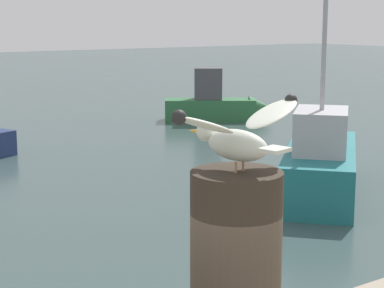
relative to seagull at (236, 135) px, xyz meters
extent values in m
cylinder|color=tan|center=(0.02, -0.01, -0.10)|extent=(0.01, 0.01, 0.04)
cylinder|color=tan|center=(-0.01, -0.02, -0.10)|extent=(0.01, 0.01, 0.04)
ellipsoid|color=silver|center=(0.00, 0.00, -0.03)|extent=(0.14, 0.24, 0.10)
sphere|color=silver|center=(-0.03, 0.13, -0.01)|extent=(0.06, 0.06, 0.06)
cone|color=gold|center=(-0.04, 0.18, -0.01)|extent=(0.03, 0.05, 0.02)
cube|color=silver|center=(0.03, -0.15, -0.03)|extent=(0.09, 0.09, 0.01)
ellipsoid|color=silver|center=(0.16, 0.02, 0.05)|extent=(0.25, 0.17, 0.09)
sphere|color=#252525|center=(0.27, 0.04, 0.09)|extent=(0.04, 0.04, 0.04)
ellipsoid|color=silver|center=(-0.16, -0.05, 0.05)|extent=(0.25, 0.17, 0.09)
sphere|color=#252525|center=(-0.26, -0.07, 0.09)|extent=(0.04, 0.04, 0.04)
cube|color=#2D6B3D|center=(10.82, 14.92, -2.42)|extent=(2.79, 2.28, 0.66)
cone|color=#2D6B3D|center=(12.15, 14.03, -2.39)|extent=(1.10, 1.10, 0.80)
cube|color=#47474C|center=(10.77, 14.96, -1.61)|extent=(1.08, 1.05, 0.97)
cube|color=#1E7075|center=(7.27, 6.69, -2.33)|extent=(3.60, 3.41, 0.84)
cone|color=#1E7075|center=(8.89, 8.15, -2.29)|extent=(1.51, 1.51, 1.07)
cube|color=#B2B2B7|center=(6.96, 6.41, -1.54)|extent=(1.59, 1.55, 0.74)
cylinder|color=#A5A5A8|center=(6.96, 6.41, 0.14)|extent=(0.08, 0.08, 2.63)
camera|label=1|loc=(-1.28, -1.61, 0.36)|focal=62.39mm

